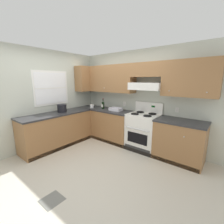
{
  "coord_description": "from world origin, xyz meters",
  "views": [
    {
      "loc": [
        2.34,
        -2.13,
        1.77
      ],
      "look_at": [
        0.08,
        0.7,
        1.0
      ],
      "focal_mm": 24.29,
      "sensor_mm": 36.0,
      "label": 1
    }
  ],
  "objects_px": {
    "stove": "(143,131)",
    "bowl": "(116,110)",
    "paper_towel_roll": "(92,106)",
    "wine_bottle": "(103,105)",
    "bucket": "(62,108)"
  },
  "relations": [
    {
      "from": "wine_bottle",
      "to": "bowl",
      "type": "xyz_separation_m",
      "value": [
        0.47,
        0.01,
        -0.1
      ]
    },
    {
      "from": "wine_bottle",
      "to": "paper_towel_roll",
      "type": "bearing_deg",
      "value": -168.63
    },
    {
      "from": "wine_bottle",
      "to": "bucket",
      "type": "bearing_deg",
      "value": -117.49
    },
    {
      "from": "paper_towel_roll",
      "to": "bowl",
      "type": "bearing_deg",
      "value": 5.9
    },
    {
      "from": "wine_bottle",
      "to": "bowl",
      "type": "bearing_deg",
      "value": 1.18
    },
    {
      "from": "bucket",
      "to": "wine_bottle",
      "type": "bearing_deg",
      "value": 62.51
    },
    {
      "from": "paper_towel_roll",
      "to": "wine_bottle",
      "type": "bearing_deg",
      "value": 11.37
    },
    {
      "from": "stove",
      "to": "bowl",
      "type": "distance_m",
      "value": 0.99
    },
    {
      "from": "wine_bottle",
      "to": "bucket",
      "type": "height_order",
      "value": "wine_bottle"
    },
    {
      "from": "stove",
      "to": "wine_bottle",
      "type": "xyz_separation_m",
      "value": [
        -1.35,
        -0.01,
        0.56
      ]
    },
    {
      "from": "stove",
      "to": "bowl",
      "type": "bearing_deg",
      "value": -179.69
    },
    {
      "from": "bowl",
      "to": "paper_towel_roll",
      "type": "relative_size",
      "value": 2.92
    },
    {
      "from": "bowl",
      "to": "bucket",
      "type": "bearing_deg",
      "value": -133.8
    },
    {
      "from": "stove",
      "to": "bucket",
      "type": "distance_m",
      "value": 2.25
    },
    {
      "from": "wine_bottle",
      "to": "paper_towel_roll",
      "type": "relative_size",
      "value": 2.64
    }
  ]
}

